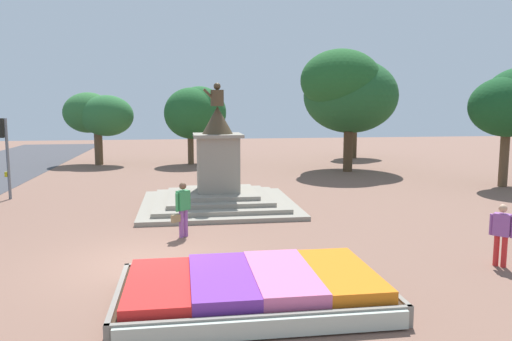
{
  "coord_description": "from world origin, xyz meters",
  "views": [
    {
      "loc": [
        0.99,
        -12.36,
        3.95
      ],
      "look_at": [
        3.08,
        1.67,
        2.06
      ],
      "focal_mm": 35.0,
      "sensor_mm": 36.0,
      "label": 1
    }
  ],
  "objects_px": {
    "pedestrian_with_handbag": "(183,207)",
    "statue_monument": "(218,183)",
    "pedestrian_near_planter": "(502,231)",
    "flower_planter": "(254,289)",
    "traffic_light_far_corner": "(4,144)"
  },
  "relations": [
    {
      "from": "flower_planter",
      "to": "statue_monument",
      "type": "xyz_separation_m",
      "value": [
        -0.02,
        9.6,
        0.63
      ]
    },
    {
      "from": "flower_planter",
      "to": "pedestrian_with_handbag",
      "type": "bearing_deg",
      "value": 104.83
    },
    {
      "from": "pedestrian_with_handbag",
      "to": "pedestrian_near_planter",
      "type": "height_order",
      "value": "pedestrian_with_handbag"
    },
    {
      "from": "statue_monument",
      "to": "traffic_light_far_corner",
      "type": "xyz_separation_m",
      "value": [
        -8.63,
        2.8,
        1.42
      ]
    },
    {
      "from": "flower_planter",
      "to": "pedestrian_with_handbag",
      "type": "xyz_separation_m",
      "value": [
        -1.39,
        5.25,
        0.65
      ]
    },
    {
      "from": "flower_planter",
      "to": "statue_monument",
      "type": "distance_m",
      "value": 9.62
    },
    {
      "from": "flower_planter",
      "to": "statue_monument",
      "type": "height_order",
      "value": "statue_monument"
    },
    {
      "from": "traffic_light_far_corner",
      "to": "statue_monument",
      "type": "bearing_deg",
      "value": -17.98
    },
    {
      "from": "statue_monument",
      "to": "flower_planter",
      "type": "bearing_deg",
      "value": -89.88
    },
    {
      "from": "flower_planter",
      "to": "statue_monument",
      "type": "bearing_deg",
      "value": 90.12
    },
    {
      "from": "flower_planter",
      "to": "traffic_light_far_corner",
      "type": "height_order",
      "value": "traffic_light_far_corner"
    },
    {
      "from": "traffic_light_far_corner",
      "to": "pedestrian_near_planter",
      "type": "height_order",
      "value": "traffic_light_far_corner"
    },
    {
      "from": "pedestrian_with_handbag",
      "to": "statue_monument",
      "type": "bearing_deg",
      "value": 72.48
    },
    {
      "from": "statue_monument",
      "to": "pedestrian_near_planter",
      "type": "bearing_deg",
      "value": -52.66
    },
    {
      "from": "statue_monument",
      "to": "pedestrian_near_planter",
      "type": "relative_size",
      "value": 3.79
    }
  ]
}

